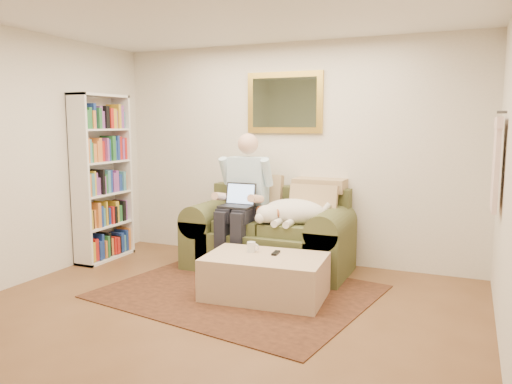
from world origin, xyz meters
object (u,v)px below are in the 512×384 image
Objects in this scene: coffee_mug at (251,247)px; seated_man at (241,203)px; sofa at (269,241)px; sleeping_dog at (294,212)px; ottoman at (265,277)px; bookshelf at (102,178)px; laptop at (238,200)px.

seated_man is at bearing 122.06° from coffee_mug.
sofa is 0.86m from coffee_mug.
sleeping_dog is 0.97m from ottoman.
sleeping_dog is 0.38× the size of bookshelf.
sofa is 2.17m from bookshelf.
ottoman is at bearing -90.29° from sleeping_dog.
sleeping_dog is 0.80m from coffee_mug.
sofa is at bearing 11.29° from bookshelf.
bookshelf is (-2.02, -0.40, 0.68)m from sofa.
sofa is 18.35× the size of coffee_mug.
sleeping_dog reaches higher than ottoman.
ottoman is at bearing -12.43° from bookshelf.
laptop is at bearing 131.42° from ottoman.
coffee_mug is 2.27m from bookshelf.
bookshelf reaches higher than sofa.
seated_man is 1.12m from ottoman.
laptop is (-0.28, -0.24, 0.49)m from sofa.
bookshelf is at bearing -172.47° from sleeping_dog.
sofa reaches higher than ottoman.
bookshelf is (-1.74, -0.23, 0.23)m from seated_man.
laptop reaches higher than coffee_mug.
ottoman is 0.56× the size of bookshelf.
bookshelf is at bearing 167.57° from ottoman.
laptop is 0.47× the size of sleeping_dog.
bookshelf is at bearing -174.64° from laptop.
sleeping_dog is at bearing -15.74° from sofa.
seated_man is at bearing 7.67° from bookshelf.
seated_man is 0.85m from coffee_mug.
sleeping_dog reaches higher than coffee_mug.
sofa is at bearing 164.26° from sleeping_dog.
laptop reaches higher than ottoman.
ottoman is (0.33, -0.92, -0.11)m from sofa.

